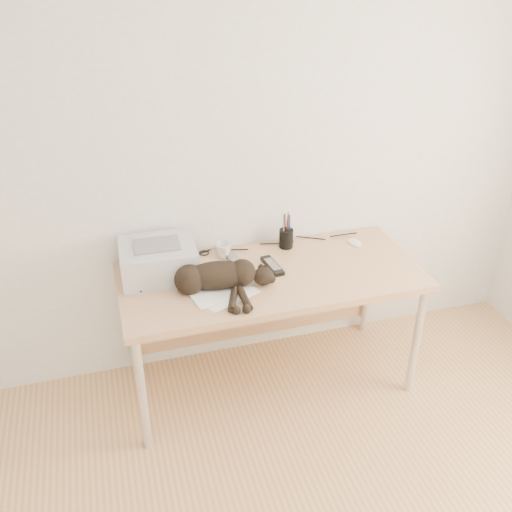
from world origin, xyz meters
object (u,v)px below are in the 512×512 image
object	(u,v)px
pen_cup	(286,238)
mouse	(354,241)
printer	(158,260)
mug	(223,250)
desk	(266,286)
cat	(214,278)

from	to	relation	value
pen_cup	mouse	xyz separation A→B (m)	(0.39, -0.07, -0.04)
printer	mug	world-z (taller)	printer
mug	mouse	size ratio (longest dim) A/B	0.81
desk	printer	bearing A→B (deg)	172.71
pen_cup	mouse	size ratio (longest dim) A/B	1.85
printer	mug	xyz separation A→B (m)	(0.37, 0.09, -0.05)
mug	pen_cup	size ratio (longest dim) A/B	0.44
desk	mug	xyz separation A→B (m)	(-0.20, 0.16, 0.18)
cat	mug	size ratio (longest dim) A/B	7.54
cat	mug	world-z (taller)	cat
mouse	mug	bearing A→B (deg)	162.58
desk	cat	xyz separation A→B (m)	(-0.32, -0.15, 0.20)
cat	pen_cup	distance (m)	0.59
mug	mouse	bearing A→B (deg)	-4.41
mug	desk	bearing A→B (deg)	-39.07
cat	mouse	size ratio (longest dim) A/B	6.13
mouse	pen_cup	bearing A→B (deg)	156.93
desk	printer	xyz separation A→B (m)	(-0.57, 0.07, 0.22)
desk	printer	size ratio (longest dim) A/B	4.02
desk	printer	world-z (taller)	printer
printer	pen_cup	bearing A→B (deg)	7.78
desk	mouse	distance (m)	0.59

